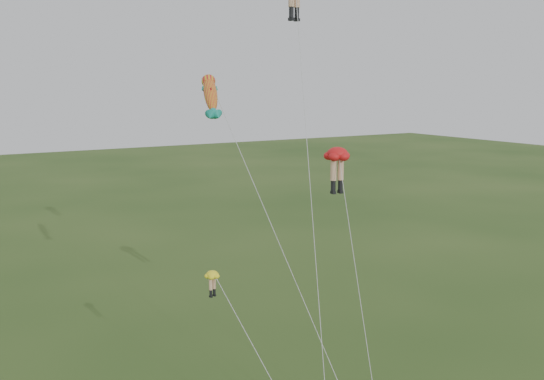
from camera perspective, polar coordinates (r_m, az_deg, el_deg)
legs_kite_red_mid at (r=35.81m, az=6.21°, el=2.83°), size 3.55×8.56×14.55m
legs_kite_yellow at (r=31.13m, az=-4.91°, el=-9.40°), size 2.90×7.96×8.81m
fish_kite at (r=36.78m, az=-5.75°, el=8.94°), size 3.12×15.02×19.08m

